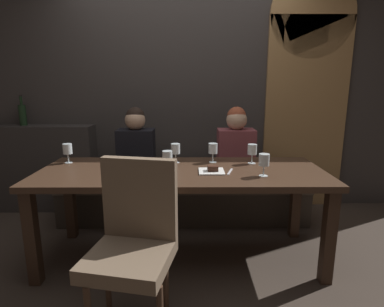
{
  "coord_description": "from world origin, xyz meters",
  "views": [
    {
      "loc": [
        0.07,
        -2.33,
        1.39
      ],
      "look_at": [
        0.08,
        0.13,
        0.84
      ],
      "focal_mm": 29.14,
      "sensor_mm": 36.0,
      "label": 1
    }
  ],
  "objects_px": {
    "wine_glass_end_right": "(213,149)",
    "dessert_plate": "(212,170)",
    "dining_table": "(182,181)",
    "wine_bottle_dark_red": "(23,114)",
    "wine_glass_center_front": "(264,160)",
    "diner_redhead": "(136,146)",
    "wine_glass_far_left": "(67,150)",
    "chair_near_side": "(134,235)",
    "banquette_bench": "(184,199)",
    "fork_on_table": "(230,172)",
    "wine_glass_center_back": "(167,158)",
    "wine_glass_near_left": "(176,150)",
    "wine_glass_far_right": "(252,150)",
    "diner_bearded": "(236,146)"
  },
  "relations": [
    {
      "from": "wine_glass_end_right",
      "to": "dessert_plate",
      "type": "height_order",
      "value": "wine_glass_end_right"
    },
    {
      "from": "dining_table",
      "to": "dessert_plate",
      "type": "relative_size",
      "value": 11.58
    },
    {
      "from": "wine_bottle_dark_red",
      "to": "dessert_plate",
      "type": "xyz_separation_m",
      "value": [
        1.98,
        -1.12,
        -0.32
      ]
    },
    {
      "from": "wine_glass_center_front",
      "to": "dessert_plate",
      "type": "distance_m",
      "value": 0.39
    },
    {
      "from": "diner_redhead",
      "to": "wine_glass_far_left",
      "type": "xyz_separation_m",
      "value": [
        -0.49,
        -0.5,
        0.06
      ]
    },
    {
      "from": "chair_near_side",
      "to": "diner_redhead",
      "type": "relative_size",
      "value": 1.36
    },
    {
      "from": "banquette_bench",
      "to": "diner_redhead",
      "type": "relative_size",
      "value": 3.47
    },
    {
      "from": "wine_glass_far_left",
      "to": "wine_glass_center_front",
      "type": "xyz_separation_m",
      "value": [
        1.56,
        -0.39,
        0.0
      ]
    },
    {
      "from": "diner_redhead",
      "to": "fork_on_table",
      "type": "bearing_deg",
      "value": -43.24
    },
    {
      "from": "dining_table",
      "to": "diner_redhead",
      "type": "xyz_separation_m",
      "value": [
        -0.47,
        0.72,
        0.14
      ]
    },
    {
      "from": "chair_near_side",
      "to": "wine_glass_center_back",
      "type": "height_order",
      "value": "chair_near_side"
    },
    {
      "from": "wine_glass_end_right",
      "to": "wine_glass_center_front",
      "type": "bearing_deg",
      "value": -50.33
    },
    {
      "from": "chair_near_side",
      "to": "wine_glass_center_front",
      "type": "distance_m",
      "value": 1.05
    },
    {
      "from": "wine_glass_near_left",
      "to": "wine_glass_end_right",
      "type": "bearing_deg",
      "value": 2.39
    },
    {
      "from": "chair_near_side",
      "to": "wine_glass_far_right",
      "type": "height_order",
      "value": "chair_near_side"
    },
    {
      "from": "banquette_bench",
      "to": "chair_near_side",
      "type": "bearing_deg",
      "value": -99.96
    },
    {
      "from": "dining_table",
      "to": "wine_glass_end_right",
      "type": "relative_size",
      "value": 13.41
    },
    {
      "from": "banquette_bench",
      "to": "fork_on_table",
      "type": "xyz_separation_m",
      "value": [
        0.37,
        -0.77,
        0.51
      ]
    },
    {
      "from": "wine_glass_far_right",
      "to": "wine_glass_far_left",
      "type": "bearing_deg",
      "value": 178.88
    },
    {
      "from": "chair_near_side",
      "to": "fork_on_table",
      "type": "relative_size",
      "value": 5.76
    },
    {
      "from": "wine_glass_end_right",
      "to": "wine_glass_center_back",
      "type": "distance_m",
      "value": 0.47
    },
    {
      "from": "dining_table",
      "to": "wine_glass_far_right",
      "type": "distance_m",
      "value": 0.64
    },
    {
      "from": "chair_near_side",
      "to": "wine_glass_far_left",
      "type": "height_order",
      "value": "chair_near_side"
    },
    {
      "from": "wine_glass_near_left",
      "to": "fork_on_table",
      "type": "distance_m",
      "value": 0.52
    },
    {
      "from": "wine_bottle_dark_red",
      "to": "banquette_bench",
      "type": "bearing_deg",
      "value": -11.58
    },
    {
      "from": "diner_bearded",
      "to": "wine_bottle_dark_red",
      "type": "distance_m",
      "value": 2.31
    },
    {
      "from": "dining_table",
      "to": "wine_glass_center_back",
      "type": "bearing_deg",
      "value": -147.04
    },
    {
      "from": "dessert_plate",
      "to": "wine_glass_far_right",
      "type": "bearing_deg",
      "value": 36.0
    },
    {
      "from": "banquette_bench",
      "to": "wine_glass_end_right",
      "type": "xyz_separation_m",
      "value": [
        0.26,
        -0.47,
        0.63
      ]
    },
    {
      "from": "dining_table",
      "to": "dessert_plate",
      "type": "height_order",
      "value": "dessert_plate"
    },
    {
      "from": "dining_table",
      "to": "diner_bearded",
      "type": "bearing_deg",
      "value": 52.76
    },
    {
      "from": "banquette_bench",
      "to": "diner_bearded",
      "type": "height_order",
      "value": "diner_bearded"
    },
    {
      "from": "wine_glass_far_right",
      "to": "diner_redhead",
      "type": "bearing_deg",
      "value": 153.24
    },
    {
      "from": "wine_glass_end_right",
      "to": "fork_on_table",
      "type": "xyz_separation_m",
      "value": [
        0.11,
        -0.3,
        -0.11
      ]
    },
    {
      "from": "dessert_plate",
      "to": "fork_on_table",
      "type": "bearing_deg",
      "value": -1.52
    },
    {
      "from": "wine_glass_far_left",
      "to": "wine_glass_center_front",
      "type": "distance_m",
      "value": 1.6
    },
    {
      "from": "wine_glass_near_left",
      "to": "wine_glass_center_back",
      "type": "height_order",
      "value": "same"
    },
    {
      "from": "chair_near_side",
      "to": "dessert_plate",
      "type": "height_order",
      "value": "chair_near_side"
    },
    {
      "from": "banquette_bench",
      "to": "wine_glass_end_right",
      "type": "height_order",
      "value": "wine_glass_end_right"
    },
    {
      "from": "banquette_bench",
      "to": "wine_glass_far_right",
      "type": "xyz_separation_m",
      "value": [
        0.58,
        -0.51,
        0.62
      ]
    },
    {
      "from": "banquette_bench",
      "to": "chair_near_side",
      "type": "xyz_separation_m",
      "value": [
        -0.25,
        -1.42,
        0.33
      ]
    },
    {
      "from": "wine_glass_far_right",
      "to": "wine_glass_far_left",
      "type": "distance_m",
      "value": 1.54
    },
    {
      "from": "dining_table",
      "to": "wine_glass_center_front",
      "type": "xyz_separation_m",
      "value": [
        0.6,
        -0.17,
        0.2
      ]
    },
    {
      "from": "wine_glass_far_right",
      "to": "wine_bottle_dark_red",
      "type": "bearing_deg",
      "value": 159.55
    },
    {
      "from": "wine_glass_far_left",
      "to": "wine_glass_center_back",
      "type": "xyz_separation_m",
      "value": [
        0.86,
        -0.29,
        -0.0
      ]
    },
    {
      "from": "banquette_bench",
      "to": "wine_glass_near_left",
      "type": "height_order",
      "value": "wine_glass_near_left"
    },
    {
      "from": "wine_glass_far_right",
      "to": "wine_glass_end_right",
      "type": "height_order",
      "value": "same"
    },
    {
      "from": "diner_bearded",
      "to": "wine_glass_end_right",
      "type": "bearing_deg",
      "value": -120.11
    },
    {
      "from": "dining_table",
      "to": "wine_glass_far_right",
      "type": "xyz_separation_m",
      "value": [
        0.58,
        0.19,
        0.2
      ]
    },
    {
      "from": "wine_glass_far_left",
      "to": "wine_glass_center_front",
      "type": "relative_size",
      "value": 1.0
    }
  ]
}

